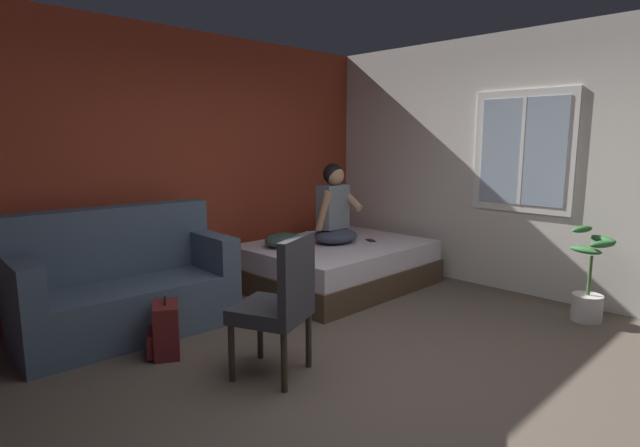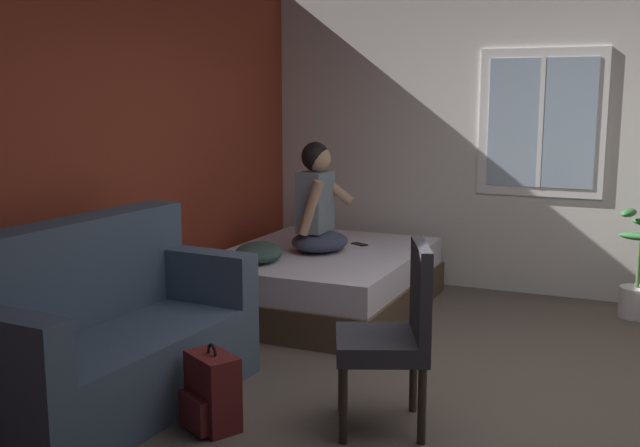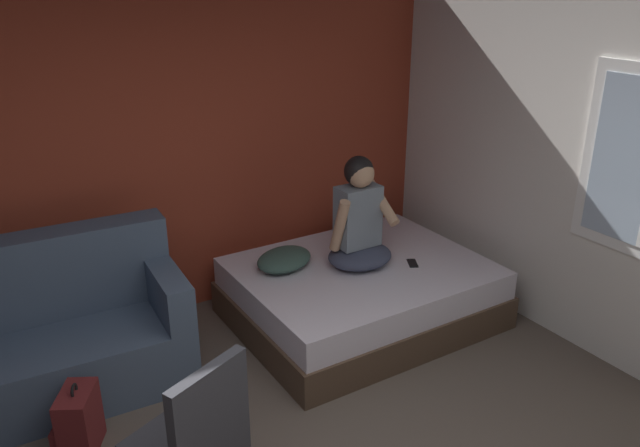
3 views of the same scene
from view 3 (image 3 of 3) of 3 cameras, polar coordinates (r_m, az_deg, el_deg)
The scene contains 8 objects.
wall_back_accent at distance 4.91m, azimuth -16.82°, elevation 6.10°, with size 10.17×0.16×2.70m, color #993823.
bed at distance 5.02m, azimuth 3.76°, elevation -6.35°, with size 1.94×1.52×0.48m.
couch at distance 4.51m, azimuth -23.39°, elevation -9.57°, with size 1.74×0.91×1.04m.
side_chair at distance 3.23m, azimuth -11.51°, elevation -18.69°, with size 0.60×0.60×0.98m.
person_seated at distance 4.79m, azimuth 3.60°, elevation 0.11°, with size 0.52×0.45×0.88m.
backpack at distance 4.04m, azimuth -21.25°, elevation -16.58°, with size 0.33×0.35×0.46m.
throw_pillow at distance 4.85m, azimuth -3.29°, elevation -3.29°, with size 0.48×0.36×0.14m, color #385147.
cell_phone at distance 4.98m, azimuth 8.45°, elevation -3.61°, with size 0.07×0.14×0.01m, color black.
Camera 3 is at (-1.18, -1.67, 2.62)m, focal length 35.00 mm.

